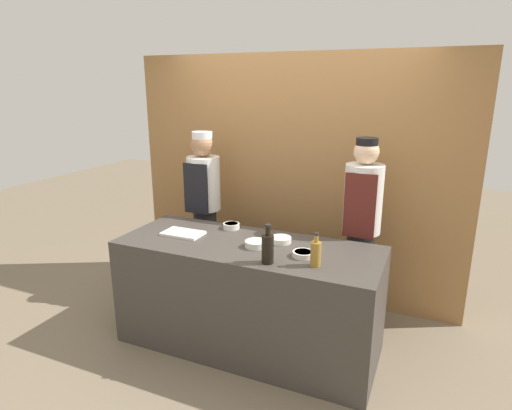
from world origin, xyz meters
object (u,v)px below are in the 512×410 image
sauce_bowl_green (231,226)px  sauce_bowl_white (256,244)px  cutting_board (183,233)px  bottle_soy (268,248)px  bottle_vinegar (316,253)px  chef_right (361,228)px  sauce_bowl_red (303,254)px  chef_left (205,208)px  sauce_bowl_purple (281,239)px

sauce_bowl_green → sauce_bowl_white: sauce_bowl_white is taller
cutting_board → bottle_soy: bearing=-16.9°
sauce_bowl_white → cutting_board: bearing=178.4°
bottle_vinegar → chef_right: 0.85m
sauce_bowl_green → chef_right: (1.05, 0.36, 0.01)m
bottle_vinegar → bottle_soy: bottle_soy is taller
cutting_board → chef_right: bearing=25.6°
chef_right → sauce_bowl_red: bearing=-112.2°
bottle_vinegar → chef_left: 1.60m
sauce_bowl_white → chef_right: bearing=44.4°
sauce_bowl_white → sauce_bowl_purple: sauce_bowl_white is taller
sauce_bowl_purple → bottle_soy: bottle_soy is taller
sauce_bowl_purple → sauce_bowl_red: (0.25, -0.21, -0.00)m
bottle_vinegar → sauce_bowl_green: bearing=151.8°
sauce_bowl_purple → bottle_vinegar: (0.38, -0.33, 0.07)m
sauce_bowl_green → chef_right: chef_right is taller
chef_left → chef_right: 1.53m
sauce_bowl_purple → chef_right: (0.54, 0.50, 0.01)m
sauce_bowl_purple → sauce_bowl_red: sauce_bowl_purple is taller
cutting_board → chef_left: chef_left is taller
sauce_bowl_red → cutting_board: (-1.07, 0.06, -0.01)m
sauce_bowl_green → bottle_soy: bottle_soy is taller
sauce_bowl_white → cutting_board: size_ratio=0.49×
bottle_vinegar → chef_left: chef_left is taller
sauce_bowl_white → bottle_vinegar: size_ratio=0.69×
sauce_bowl_red → cutting_board: bearing=176.8°
sauce_bowl_white → sauce_bowl_green: bearing=139.5°
sauce_bowl_white → chef_left: chef_left is taller
sauce_bowl_green → chef_right: bearing=18.6°
bottle_vinegar → bottle_soy: size_ratio=0.85×
bottle_soy → chef_right: 1.04m
sauce_bowl_green → bottle_vinegar: (0.89, -0.48, 0.07)m
sauce_bowl_white → chef_left: bearing=141.5°
sauce_bowl_white → chef_left: (-0.84, 0.67, 0.01)m
sauce_bowl_red → cutting_board: sauce_bowl_red is taller
sauce_bowl_green → sauce_bowl_red: sauce_bowl_green is taller
sauce_bowl_red → chef_right: bearing=67.8°
cutting_board → bottle_soy: bottle_soy is taller
sauce_bowl_red → cutting_board: size_ratio=0.46×
chef_right → sauce_bowl_white: bearing=-135.6°
sauce_bowl_white → bottle_soy: bottle_soy is taller
sauce_bowl_white → bottle_vinegar: bottle_vinegar is taller
bottle_vinegar → sauce_bowl_red: bearing=135.7°
cutting_board → chef_left: bearing=104.7°
cutting_board → bottle_vinegar: (1.20, -0.18, 0.08)m
sauce_bowl_purple → cutting_board: bearing=-169.5°
sauce_bowl_white → sauce_bowl_purple: 0.22m
chef_left → cutting_board: bearing=-75.3°
sauce_bowl_red → sauce_bowl_green: bearing=155.1°
chef_right → bottle_soy: bearing=-117.9°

